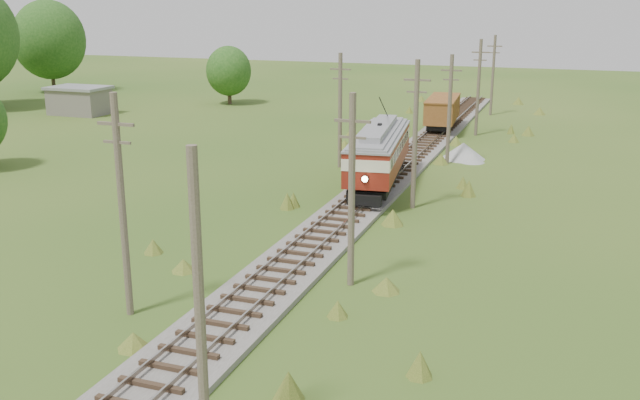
% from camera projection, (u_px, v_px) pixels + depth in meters
% --- Properties ---
extents(railbed_main, '(3.60, 96.00, 0.57)m').
position_uv_depth(railbed_main, '(375.00, 189.00, 47.48)').
color(railbed_main, '#605B54').
rests_on(railbed_main, ground).
extents(streetcar, '(4.52, 12.64, 5.72)m').
position_uv_depth(streetcar, '(379.00, 150.00, 47.46)').
color(streetcar, black).
rests_on(streetcar, ground).
extents(gondola, '(3.32, 8.46, 2.75)m').
position_uv_depth(gondola, '(442.00, 111.00, 68.58)').
color(gondola, black).
rests_on(gondola, ground).
extents(gravel_pile, '(3.61, 3.83, 1.31)m').
position_uv_depth(gravel_pile, '(465.00, 152.00, 56.94)').
color(gravel_pile, gray).
rests_on(gravel_pile, ground).
extents(utility_pole_r_1, '(0.30, 0.30, 8.80)m').
position_uv_depth(utility_pole_r_1, '(199.00, 307.00, 19.07)').
color(utility_pole_r_1, brown).
rests_on(utility_pole_r_1, ground).
extents(utility_pole_r_2, '(1.60, 0.30, 8.60)m').
position_uv_depth(utility_pole_r_2, '(352.00, 189.00, 30.76)').
color(utility_pole_r_2, brown).
rests_on(utility_pole_r_2, ground).
extents(utility_pole_r_3, '(1.60, 0.30, 9.00)m').
position_uv_depth(utility_pole_r_3, '(415.00, 134.00, 42.51)').
color(utility_pole_r_3, brown).
rests_on(utility_pole_r_3, ground).
extents(utility_pole_r_4, '(1.60, 0.30, 8.40)m').
position_uv_depth(utility_pole_r_4, '(450.00, 108.00, 54.43)').
color(utility_pole_r_4, brown).
rests_on(utility_pole_r_4, ground).
extents(utility_pole_r_5, '(1.60, 0.30, 8.90)m').
position_uv_depth(utility_pole_r_5, '(478.00, 87.00, 66.00)').
color(utility_pole_r_5, brown).
rests_on(utility_pole_r_5, ground).
extents(utility_pole_r_6, '(1.60, 0.30, 8.70)m').
position_uv_depth(utility_pole_r_6, '(493.00, 74.00, 77.87)').
color(utility_pole_r_6, brown).
rests_on(utility_pole_r_6, ground).
extents(utility_pole_l_a, '(1.60, 0.30, 9.00)m').
position_uv_depth(utility_pole_l_a, '(122.00, 205.00, 27.73)').
color(utility_pole_l_a, brown).
rests_on(utility_pole_l_a, ground).
extents(utility_pole_l_b, '(1.60, 0.30, 8.60)m').
position_uv_depth(utility_pole_l_b, '(340.00, 109.00, 53.24)').
color(utility_pole_l_b, brown).
rests_on(utility_pole_l_b, ground).
extents(tree_left_5, '(9.66, 9.66, 12.44)m').
position_uv_depth(tree_left_5, '(49.00, 40.00, 96.50)').
color(tree_left_5, '#38281C').
rests_on(tree_left_5, ground).
extents(tree_mid_a, '(5.46, 5.46, 7.03)m').
position_uv_depth(tree_mid_a, '(229.00, 71.00, 86.38)').
color(tree_mid_a, '#38281C').
rests_on(tree_mid_a, ground).
extents(shed, '(6.40, 4.40, 3.10)m').
position_uv_depth(shed, '(79.00, 100.00, 79.19)').
color(shed, slate).
rests_on(shed, ground).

